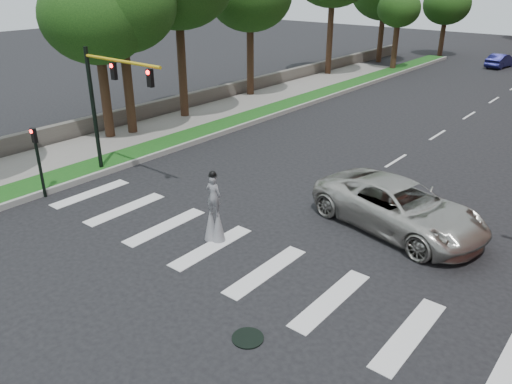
% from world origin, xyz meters
% --- Properties ---
extents(ground_plane, '(160.00, 160.00, 0.00)m').
position_xyz_m(ground_plane, '(0.00, 0.00, 0.00)').
color(ground_plane, black).
rests_on(ground_plane, ground).
extents(grass_median, '(2.00, 60.00, 0.25)m').
position_xyz_m(grass_median, '(-11.50, 20.00, 0.12)').
color(grass_median, '#144614').
rests_on(grass_median, ground).
extents(median_curb, '(0.20, 60.00, 0.28)m').
position_xyz_m(median_curb, '(-10.45, 20.00, 0.14)').
color(median_curb, gray).
rests_on(median_curb, ground).
extents(sidewalk_left, '(4.00, 60.00, 0.18)m').
position_xyz_m(sidewalk_left, '(-14.50, 10.00, 0.09)').
color(sidewalk_left, slate).
rests_on(sidewalk_left, ground).
extents(stone_wall, '(0.50, 56.00, 1.10)m').
position_xyz_m(stone_wall, '(-17.00, 22.00, 0.55)').
color(stone_wall, '#524D46').
rests_on(stone_wall, ground).
extents(manhole, '(0.90, 0.90, 0.04)m').
position_xyz_m(manhole, '(3.00, -2.00, 0.02)').
color(manhole, black).
rests_on(manhole, ground).
extents(traffic_signal, '(5.30, 0.23, 6.20)m').
position_xyz_m(traffic_signal, '(-9.78, 3.00, 4.15)').
color(traffic_signal, black).
rests_on(traffic_signal, ground).
extents(secondary_signal, '(0.25, 0.21, 3.23)m').
position_xyz_m(secondary_signal, '(-10.30, -0.50, 1.95)').
color(secondary_signal, black).
rests_on(secondary_signal, ground).
extents(stilt_performer, '(0.83, 0.60, 2.83)m').
position_xyz_m(stilt_performer, '(-1.58, 1.50, 1.07)').
color(stilt_performer, '#311F13').
rests_on(stilt_performer, ground).
extents(suv_crossing, '(7.49, 4.61, 1.94)m').
position_xyz_m(suv_crossing, '(3.37, 6.72, 0.97)').
color(suv_crossing, '#B8B6AE').
rests_on(suv_crossing, ground).
extents(car_mid, '(2.09, 4.57, 1.45)m').
position_xyz_m(car_mid, '(-3.92, 47.87, 0.73)').
color(car_mid, '#141549').
rests_on(car_mid, ground).
extents(tree_1, '(6.16, 6.16, 9.71)m').
position_xyz_m(tree_1, '(-15.22, 6.59, 7.06)').
color(tree_1, '#311F13').
rests_on(tree_1, ground).
extents(tree_6, '(4.24, 4.24, 7.83)m').
position_xyz_m(tree_6, '(-12.03, 39.09, 5.95)').
color(tree_6, '#311F13').
rests_on(tree_6, ground).
extents(tree_7, '(5.46, 5.46, 8.21)m').
position_xyz_m(tree_7, '(-11.88, 51.85, 5.85)').
color(tree_7, '#311F13').
rests_on(tree_7, ground).
extents(tree_8, '(6.44, 6.44, 10.42)m').
position_xyz_m(tree_8, '(-14.86, 8.01, 7.64)').
color(tree_8, '#311F13').
rests_on(tree_8, ground).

